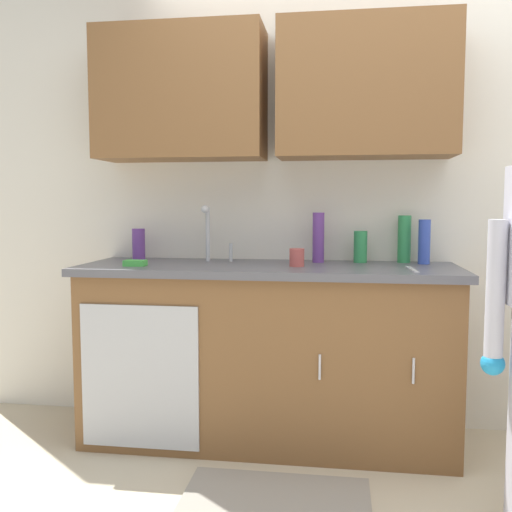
{
  "coord_description": "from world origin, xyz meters",
  "views": [
    {
      "loc": [
        -0.18,
        -2.23,
        1.26
      ],
      "look_at": [
        -0.59,
        0.55,
        1.0
      ],
      "focal_mm": 39.86,
      "sensor_mm": 36.0,
      "label": 1
    }
  ],
  "objects": [
    {
      "name": "bottle_soap",
      "position": [
        -1.32,
        0.88,
        1.03
      ],
      "size": [
        0.07,
        0.07,
        0.18
      ],
      "primitive_type": "cylinder",
      "color": "#66388C",
      "rests_on": "countertop"
    },
    {
      "name": "cup_by_sink",
      "position": [
        -0.39,
        0.65,
        0.99
      ],
      "size": [
        0.08,
        0.08,
        0.09
      ],
      "primitive_type": "cylinder",
      "color": "#B24C47",
      "rests_on": "countertop"
    },
    {
      "name": "sink",
      "position": [
        -0.87,
        0.71,
        0.93
      ],
      "size": [
        0.5,
        0.36,
        0.35
      ],
      "color": "#B7BABF",
      "rests_on": "counter_cabinet"
    },
    {
      "name": "countertop",
      "position": [
        -0.55,
        0.7,
        0.92
      ],
      "size": [
        1.96,
        0.66,
        0.04
      ],
      "primitive_type": "cube",
      "color": "#595960",
      "rests_on": "counter_cabinet"
    },
    {
      "name": "sponge",
      "position": [
        -1.22,
        0.55,
        0.96
      ],
      "size": [
        0.11,
        0.07,
        0.03
      ],
      "primitive_type": "cube",
      "color": "#4CBF4C",
      "rests_on": "countertop"
    },
    {
      "name": "floor_mat",
      "position": [
        -0.44,
        0.05,
        0.01
      ],
      "size": [
        0.8,
        0.5,
        0.01
      ],
      "primitive_type": "cube",
      "color": "gray",
      "rests_on": "ground"
    },
    {
      "name": "bottle_water_tall",
      "position": [
        -0.29,
        0.88,
        1.08
      ],
      "size": [
        0.06,
        0.06,
        0.27
      ],
      "primitive_type": "cylinder",
      "color": "#66388C",
      "rests_on": "countertop"
    },
    {
      "name": "bottle_water_short",
      "position": [
        0.26,
        0.87,
        1.06
      ],
      "size": [
        0.06,
        0.06,
        0.24
      ],
      "primitive_type": "cylinder",
      "color": "#334CB2",
      "rests_on": "countertop"
    },
    {
      "name": "counter_cabinet",
      "position": [
        -0.55,
        0.7,
        0.45
      ],
      "size": [
        1.9,
        0.62,
        0.9
      ],
      "color": "brown",
      "rests_on": "ground"
    },
    {
      "name": "kitchen_wall_with_uppers",
      "position": [
        -0.14,
        0.99,
        1.48
      ],
      "size": [
        4.8,
        0.44,
        2.7
      ],
      "color": "silver",
      "rests_on": "ground"
    },
    {
      "name": "knife_on_counter",
      "position": [
        0.17,
        0.58,
        0.94
      ],
      "size": [
        0.04,
        0.24,
        0.01
      ],
      "primitive_type": "cube",
      "rotation": [
        0.0,
        0.0,
        1.63
      ],
      "color": "silver",
      "rests_on": "countertop"
    },
    {
      "name": "bottle_cleaner_spray",
      "position": [
        0.17,
        0.93,
        1.07
      ],
      "size": [
        0.07,
        0.07,
        0.26
      ],
      "primitive_type": "cylinder",
      "color": "#2D8C4C",
      "rests_on": "countertop"
    },
    {
      "name": "bottle_dish_liquid",
      "position": [
        -0.07,
        0.9,
        1.03
      ],
      "size": [
        0.07,
        0.07,
        0.17
      ],
      "primitive_type": "cylinder",
      "color": "#2D8C4C",
      "rests_on": "countertop"
    }
  ]
}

